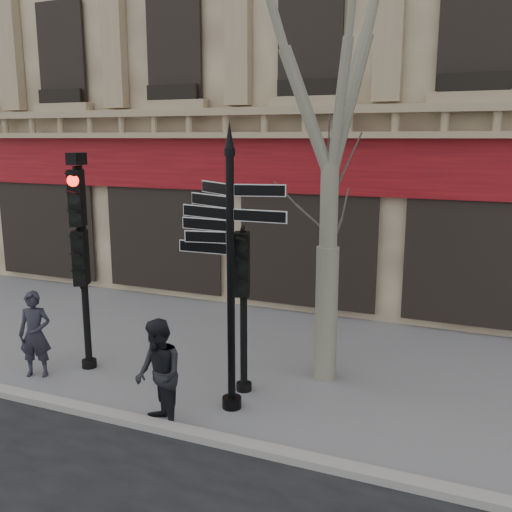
{
  "coord_description": "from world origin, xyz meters",
  "views": [
    {
      "loc": [
        4.09,
        -7.96,
        4.25
      ],
      "look_at": [
        0.48,
        0.6,
        2.31
      ],
      "focal_mm": 40.0,
      "sensor_mm": 36.0,
      "label": 1
    }
  ],
  "objects_px": {
    "traffic_signal_secondary": "(243,282)",
    "pedestrian_b": "(159,375)",
    "fingerpost": "(230,221)",
    "traffic_signal_main": "(81,236)",
    "pedestrian_a": "(35,334)"
  },
  "relations": [
    {
      "from": "pedestrian_a",
      "to": "traffic_signal_main",
      "type": "bearing_deg",
      "value": 24.41
    },
    {
      "from": "fingerpost",
      "to": "pedestrian_b",
      "type": "bearing_deg",
      "value": -116.54
    },
    {
      "from": "traffic_signal_secondary",
      "to": "fingerpost",
      "type": "bearing_deg",
      "value": -102.91
    },
    {
      "from": "fingerpost",
      "to": "traffic_signal_main",
      "type": "bearing_deg",
      "value": -178.36
    },
    {
      "from": "fingerpost",
      "to": "pedestrian_a",
      "type": "bearing_deg",
      "value": -166.98
    },
    {
      "from": "traffic_signal_main",
      "to": "traffic_signal_secondary",
      "type": "bearing_deg",
      "value": -18.91
    },
    {
      "from": "traffic_signal_secondary",
      "to": "pedestrian_a",
      "type": "height_order",
      "value": "traffic_signal_secondary"
    },
    {
      "from": "fingerpost",
      "to": "pedestrian_b",
      "type": "height_order",
      "value": "fingerpost"
    },
    {
      "from": "traffic_signal_secondary",
      "to": "pedestrian_b",
      "type": "xyz_separation_m",
      "value": [
        -0.64,
        -1.64,
        -1.09
      ]
    },
    {
      "from": "pedestrian_a",
      "to": "pedestrian_b",
      "type": "xyz_separation_m",
      "value": [
        3.07,
        -0.76,
        0.04
      ]
    },
    {
      "from": "pedestrian_a",
      "to": "pedestrian_b",
      "type": "height_order",
      "value": "pedestrian_b"
    },
    {
      "from": "fingerpost",
      "to": "pedestrian_b",
      "type": "xyz_separation_m",
      "value": [
        -0.72,
        -0.99,
        -2.18
      ]
    },
    {
      "from": "fingerpost",
      "to": "pedestrian_b",
      "type": "distance_m",
      "value": 2.5
    },
    {
      "from": "traffic_signal_main",
      "to": "pedestrian_a",
      "type": "bearing_deg",
      "value": -155.2
    },
    {
      "from": "pedestrian_b",
      "to": "fingerpost",
      "type": "bearing_deg",
      "value": 94.01
    }
  ]
}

